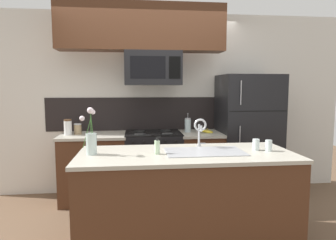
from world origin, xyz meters
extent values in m
plane|color=brown|center=(0.00, 0.00, 0.00)|extent=(10.00, 10.00, 0.00)
cube|color=silver|center=(0.30, 1.28, 1.30)|extent=(5.20, 0.10, 2.60)
cube|color=black|center=(0.00, 1.22, 1.15)|extent=(3.02, 0.01, 0.48)
cube|color=#4C2B19|center=(-0.80, 0.90, 0.44)|extent=(0.85, 0.62, 0.88)
cube|color=#B2AD9E|center=(-0.80, 0.90, 0.89)|extent=(0.88, 0.65, 0.03)
cube|color=#4C2B19|center=(0.66, 0.90, 0.44)|extent=(0.56, 0.62, 0.88)
cube|color=#B2AD9E|center=(0.66, 0.90, 0.89)|extent=(0.59, 0.65, 0.03)
cube|color=black|center=(0.00, 0.90, 0.46)|extent=(0.76, 0.62, 0.91)
cube|color=black|center=(0.00, 0.90, 0.92)|extent=(0.76, 0.62, 0.01)
cylinder|color=black|center=(-0.18, 0.76, 0.93)|extent=(0.15, 0.15, 0.01)
cylinder|color=black|center=(0.18, 0.76, 0.93)|extent=(0.15, 0.15, 0.01)
cylinder|color=black|center=(-0.18, 1.04, 0.93)|extent=(0.15, 0.15, 0.01)
cylinder|color=black|center=(0.18, 1.04, 0.93)|extent=(0.15, 0.15, 0.01)
cylinder|color=black|center=(-0.27, 0.58, 0.85)|extent=(0.03, 0.02, 0.03)
cylinder|color=black|center=(-0.14, 0.58, 0.85)|extent=(0.03, 0.02, 0.03)
cylinder|color=black|center=(0.00, 0.58, 0.85)|extent=(0.03, 0.02, 0.03)
cylinder|color=black|center=(0.14, 0.58, 0.85)|extent=(0.03, 0.02, 0.03)
cylinder|color=black|center=(0.27, 0.58, 0.85)|extent=(0.03, 0.02, 0.03)
cube|color=black|center=(0.00, 0.88, 1.79)|extent=(0.74, 0.40, 0.44)
cube|color=black|center=(-0.07, 0.68, 1.79)|extent=(0.45, 0.00, 0.28)
cube|color=black|center=(0.27, 0.68, 1.79)|extent=(0.15, 0.00, 0.28)
cube|color=#4C2B19|center=(-0.14, 0.85, 2.31)|extent=(2.17, 0.34, 0.60)
cube|color=black|center=(1.35, 0.92, 0.85)|extent=(0.81, 0.72, 1.71)
cube|color=black|center=(1.35, 0.56, 1.23)|extent=(0.78, 0.00, 0.01)
cylinder|color=#99999E|center=(1.10, 0.54, 1.47)|extent=(0.01, 0.01, 0.31)
cylinder|color=#99999E|center=(1.10, 0.54, 0.72)|extent=(0.01, 0.01, 0.65)
cylinder|color=silver|center=(-1.13, 0.88, 1.00)|extent=(0.10, 0.10, 0.19)
cylinder|color=#4C331E|center=(-1.13, 0.88, 1.11)|extent=(0.10, 0.10, 0.02)
cylinder|color=#997F5B|center=(-1.01, 0.93, 0.97)|extent=(0.10, 0.10, 0.13)
cylinder|color=#B2B2B7|center=(-1.01, 0.93, 1.05)|extent=(0.10, 0.10, 0.01)
ellipsoid|color=yellow|center=(0.73, 0.83, 0.93)|extent=(0.17, 0.11, 0.06)
ellipsoid|color=yellow|center=(0.74, 0.85, 0.93)|extent=(0.18, 0.05, 0.06)
ellipsoid|color=yellow|center=(0.75, 0.83, 0.93)|extent=(0.18, 0.07, 0.07)
ellipsoid|color=yellow|center=(0.75, 0.85, 0.93)|extent=(0.17, 0.10, 0.06)
cylinder|color=brown|center=(0.74, 0.84, 0.96)|extent=(0.02, 0.02, 0.03)
cylinder|color=silver|center=(0.49, 0.96, 1.00)|extent=(0.09, 0.09, 0.18)
cylinder|color=#A3A3AA|center=(0.49, 0.96, 1.10)|extent=(0.08, 0.08, 0.02)
cylinder|color=#A3A3AA|center=(0.49, 0.96, 1.14)|extent=(0.01, 0.01, 0.05)
sphere|color=#A3A3AA|center=(0.49, 0.96, 1.17)|extent=(0.02, 0.02, 0.02)
cube|color=#4C2B19|center=(0.25, -0.35, 0.44)|extent=(2.05, 0.85, 0.88)
cube|color=#B2AD9E|center=(0.25, -0.35, 0.89)|extent=(2.08, 0.88, 0.03)
cube|color=#ADAFB5|center=(0.42, -0.35, 0.91)|extent=(0.76, 0.44, 0.01)
cube|color=#ADAFB5|center=(0.25, -0.35, 0.84)|extent=(0.30, 0.33, 0.15)
cube|color=#ADAFB5|center=(0.60, -0.35, 0.84)|extent=(0.30, 0.33, 0.15)
cylinder|color=#B7BABF|center=(0.42, -0.09, 0.92)|extent=(0.04, 0.04, 0.02)
cylinder|color=#B7BABF|center=(0.42, -0.09, 1.04)|extent=(0.02, 0.02, 0.22)
torus|color=#B7BABF|center=(0.42, -0.14, 1.15)|extent=(0.13, 0.02, 0.13)
cylinder|color=#B7BABF|center=(0.42, -0.20, 1.12)|extent=(0.02, 0.02, 0.06)
cube|color=#B7BABF|center=(0.46, -0.09, 0.95)|extent=(0.07, 0.01, 0.01)
cylinder|color=beige|center=(-0.04, -0.39, 0.98)|extent=(0.05, 0.05, 0.13)
cylinder|color=black|center=(-0.04, -0.39, 1.05)|extent=(0.02, 0.02, 0.02)
cube|color=black|center=(-0.03, -0.39, 1.07)|extent=(0.03, 0.01, 0.01)
cylinder|color=silver|center=(0.95, -0.33, 0.97)|extent=(0.07, 0.07, 0.11)
cylinder|color=silver|center=(1.06, -0.38, 0.97)|extent=(0.07, 0.07, 0.11)
cylinder|color=silver|center=(-0.65, -0.34, 1.01)|extent=(0.10, 0.10, 0.20)
cylinder|color=silver|center=(-0.65, -0.34, 0.95)|extent=(0.09, 0.09, 0.06)
cylinder|color=#386B2D|center=(-0.64, -0.32, 1.14)|extent=(0.02, 0.03, 0.34)
sphere|color=silver|center=(-0.63, -0.31, 1.31)|extent=(0.04, 0.04, 0.04)
cylinder|color=#386B2D|center=(-0.65, -0.35, 1.15)|extent=(0.01, 0.03, 0.36)
sphere|color=silver|center=(-0.65, -0.36, 1.33)|extent=(0.06, 0.06, 0.06)
cylinder|color=#386B2D|center=(-0.69, -0.34, 1.11)|extent=(0.08, 0.01, 0.27)
sphere|color=silver|center=(-0.73, -0.34, 1.25)|extent=(0.05, 0.05, 0.05)
camera|label=1|loc=(-0.25, -3.15, 1.54)|focal=32.00mm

